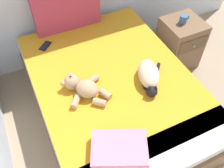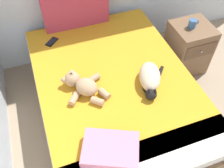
{
  "view_description": "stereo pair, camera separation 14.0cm",
  "coord_description": "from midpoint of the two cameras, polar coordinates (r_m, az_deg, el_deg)",
  "views": [
    {
      "loc": [
        0.43,
        1.31,
        2.27
      ],
      "look_at": [
        1.04,
        2.61,
        0.6
      ],
      "focal_mm": 39.77,
      "sensor_mm": 36.0,
      "label": 1
    },
    {
      "loc": [
        0.56,
        1.26,
        2.27
      ],
      "look_at": [
        1.04,
        2.61,
        0.6
      ],
      "focal_mm": 39.77,
      "sensor_mm": 36.0,
      "label": 2
    }
  ],
  "objects": [
    {
      "name": "teddy_bear",
      "position": [
        2.18,
        -5.0,
        -0.3
      ],
      "size": [
        0.37,
        0.44,
        0.15
      ],
      "color": "tan",
      "rests_on": "bed"
    },
    {
      "name": "ground_plane",
      "position": [
        2.66,
        22.24,
        -15.79
      ],
      "size": [
        9.45,
        9.45,
        0.0
      ],
      "primitive_type": "plane",
      "color": "gray"
    },
    {
      "name": "cat",
      "position": [
        2.25,
        10.48,
        1.26
      ],
      "size": [
        0.36,
        0.42,
        0.15
      ],
      "color": "#C6B293",
      "rests_on": "bed"
    },
    {
      "name": "throw_pillow",
      "position": [
        1.85,
        1.92,
        -15.08
      ],
      "size": [
        0.48,
        0.42,
        0.11
      ],
      "primitive_type": "cube",
      "rotation": [
        0.0,
        0.0,
        -0.43
      ],
      "color": "#D1728C",
      "rests_on": "bed"
    },
    {
      "name": "cell_phone",
      "position": [
        2.74,
        -12.25,
        9.43
      ],
      "size": [
        0.16,
        0.15,
        0.01
      ],
      "color": "black",
      "rests_on": "bed"
    },
    {
      "name": "nightstand",
      "position": [
        3.13,
        18.25,
        7.84
      ],
      "size": [
        0.43,
        0.45,
        0.61
      ],
      "color": "brown",
      "rests_on": "ground_plane"
    },
    {
      "name": "mug",
      "position": [
        2.91,
        19.37,
        12.92
      ],
      "size": [
        0.12,
        0.08,
        0.09
      ],
      "color": "#33598C",
      "rests_on": "nightstand"
    },
    {
      "name": "patterned_cushion",
      "position": [
        2.81,
        -7.0,
        17.44
      ],
      "size": [
        0.72,
        0.13,
        0.49
      ],
      "color": "#A5334C",
      "rests_on": "bed"
    },
    {
      "name": "bed",
      "position": [
        2.53,
        1.99,
        -2.72
      ],
      "size": [
        1.46,
        2.01,
        0.55
      ],
      "color": "brown",
      "rests_on": "ground_plane"
    }
  ]
}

